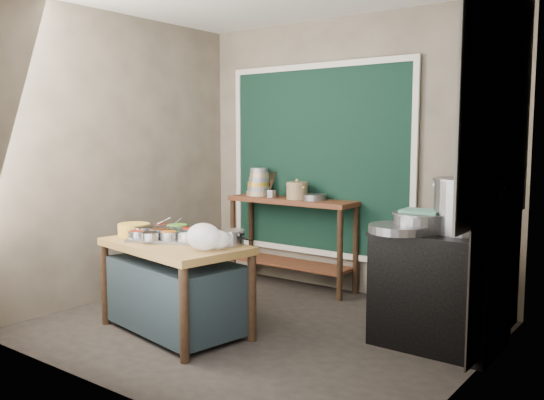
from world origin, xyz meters
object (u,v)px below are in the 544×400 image
Objects in this scene: back_counter at (292,243)px; yellow_basin at (134,230)px; stock_pot at (468,206)px; steamer at (421,222)px; saucepan at (231,238)px; utensil_cup at (272,193)px; prep_table at (175,287)px; condiment_tray at (167,238)px; stove_block at (440,290)px; ceramic_crock at (297,192)px.

yellow_basin is at bearing -104.22° from back_counter.
stock_pot reaches higher than steamer.
back_counter is 1.84m from yellow_basin.
stock_pot is at bearing 39.79° from saucepan.
back_counter is at bearing 75.78° from yellow_basin.
utensil_cup is 2.38m from stock_pot.
prep_table is 8.74× the size of utensil_cup.
condiment_tray is (-0.06, -1.72, 0.29)m from back_counter.
prep_table is 2.10m from stove_block.
stock_pot is at bearing 19.82° from stove_block.
steamer is at bearing 23.46° from yellow_basin.
condiment_tray is at bearing 172.12° from prep_table.
stove_block is 2.58m from yellow_basin.
ceramic_crock is (0.53, 1.72, 0.23)m from yellow_basin.
utensil_cup is at bearing 159.59° from steamer.
back_counter is at bearing 87.85° from condiment_tray.
saucepan is (0.96, 0.17, 0.01)m from yellow_basin.
condiment_tray is 1.71m from ceramic_crock.
condiment_tray is 0.60m from saucepan.
prep_table is 0.65m from saucepan.
ceramic_crock is at bearing 99.24° from prep_table.
ceramic_crock reaches higher than back_counter.
condiment_tray is at bearing -157.67° from saucepan.
prep_table is 0.67m from yellow_basin.
steamer is (1.67, -0.76, -0.08)m from ceramic_crock.
ceramic_crock is at bearing 158.98° from stove_block.
utensil_cup is 0.32× the size of steamer.
utensil_cup is (-0.30, 1.71, 0.62)m from prep_table.
back_counter is 1.74m from condiment_tray.
yellow_basin is at bearing -175.39° from condiment_tray.
yellow_basin is 1.23× the size of saucepan.
saucepan reaches higher than yellow_basin.
stock_pot is at bearing 38.57° from prep_table.
back_counter is 2.59× the size of condiment_tray.
stove_block is at bearing -21.02° from ceramic_crock.
yellow_basin is 0.98m from saucepan.
back_counter is 0.56m from ceramic_crock.
stock_pot is (0.17, 0.06, 0.66)m from stove_block.
yellow_basin reaches higher than prep_table.
saucepan is at bearing 13.09° from condiment_tray.
saucepan is at bearing -147.51° from steamer.
steamer is at bearing 41.72° from saucepan.
stock_pot reaches higher than condiment_tray.
stock_pot reaches higher than ceramic_crock.
stock_pot reaches higher than stove_block.
back_counter is 2.04m from stove_block.
stove_block is 0.55m from steamer.
ceramic_crock is at bearing 72.71° from yellow_basin.
saucepan is at bearing -71.81° from back_counter.
back_counter is (-0.07, 1.76, 0.10)m from prep_table.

